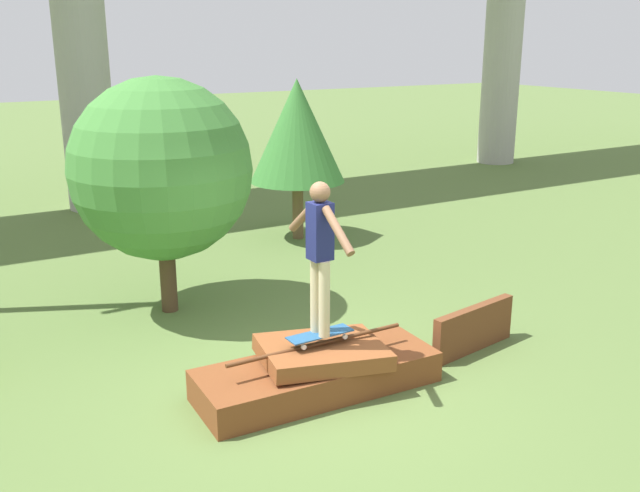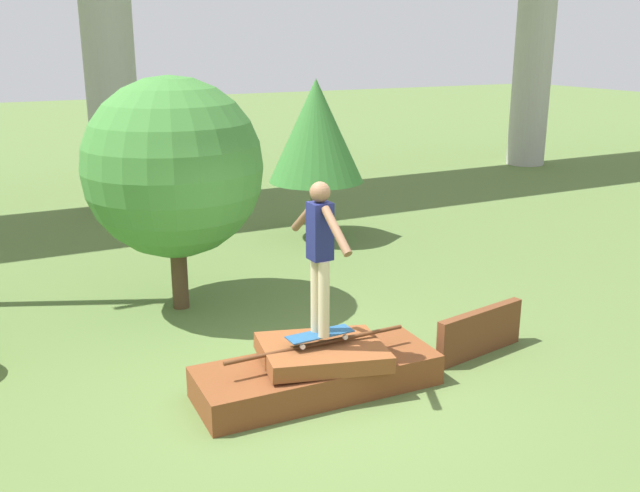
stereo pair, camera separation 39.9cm
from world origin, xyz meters
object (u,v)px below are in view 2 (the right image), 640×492
(tree_behind_left, at_px, (173,168))
(tree_mid_back, at_px, (316,131))
(skateboard, at_px, (320,335))
(skater, at_px, (320,248))

(tree_behind_left, xyz_separation_m, tree_mid_back, (3.36, 2.40, 0.03))
(skateboard, relative_size, skater, 0.45)
(tree_behind_left, distance_m, tree_mid_back, 4.12)
(tree_mid_back, bearing_deg, skater, -116.28)
(skateboard, bearing_deg, skater, 90.00)
(skater, relative_size, tree_behind_left, 0.51)
(skateboard, xyz_separation_m, tree_behind_left, (-0.65, 3.09, 1.36))
(skateboard, distance_m, tree_behind_left, 3.44)
(skateboard, relative_size, tree_behind_left, 0.23)
(tree_behind_left, bearing_deg, tree_mid_back, 35.53)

